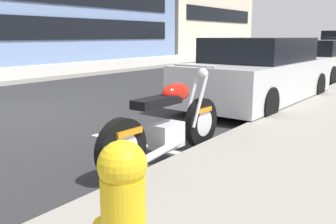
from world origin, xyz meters
The scene contains 7 objects.
ground_plane centered at (0.00, 0.00, 0.00)m, with size 260.00×260.00×0.00m, color #28282B.
sidewalk_far_curb centered at (12.00, 6.54, 0.07)m, with size 120.00×5.00×0.14m, color #ADA89E.
parking_stall_stripe centered at (0.00, -3.44, 0.00)m, with size 0.12×2.20×0.01m, color silver.
parked_motorcycle centered at (-0.28, -3.94, 0.44)m, with size 2.19×0.62×1.13m.
parked_car_second_in_row centered at (3.89, -3.38, 0.70)m, with size 4.58×1.92×1.45m.
parked_car_across_street centered at (9.16, -3.19, 0.65)m, with size 4.30×2.07×1.35m.
fire_hydrant centered at (-2.54, -5.31, 0.60)m, with size 0.24×0.36×0.87m.
Camera 1 is at (-3.76, -6.45, 1.49)m, focal length 39.47 mm.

